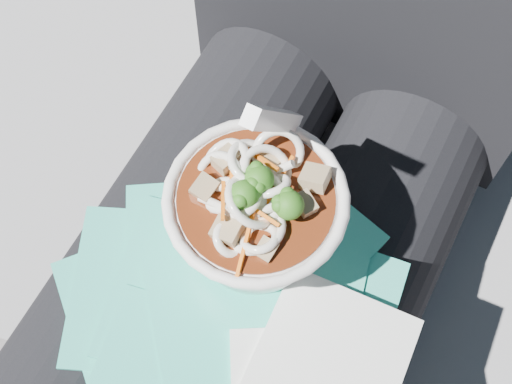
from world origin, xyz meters
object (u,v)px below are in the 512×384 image
at_px(udon_bowl, 256,212).
at_px(lap, 237,297).
at_px(stone_ledge, 293,273).
at_px(person_body, 283,209).
at_px(plastic_bag, 222,311).

bearing_deg(udon_bowl, lap, -98.15).
height_order(stone_ledge, person_body, person_body).
height_order(lap, plastic_bag, plastic_bag).
bearing_deg(lap, stone_ledge, 90.00).
bearing_deg(person_body, lap, -90.00).
relative_size(lap, plastic_bag, 1.61).
xyz_separation_m(lap, person_body, (0.00, 0.09, 0.02)).
distance_m(stone_ledge, plastic_bag, 0.44).
bearing_deg(plastic_bag, lap, 103.04).
xyz_separation_m(stone_ledge, person_body, (0.00, -0.06, 0.34)).
relative_size(person_body, plastic_bag, 3.46).
distance_m(person_body, udon_bowl, 0.14).
bearing_deg(stone_ledge, plastic_bag, -87.31).
height_order(person_body, plastic_bag, person_body).
distance_m(stone_ledge, lap, 0.35).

